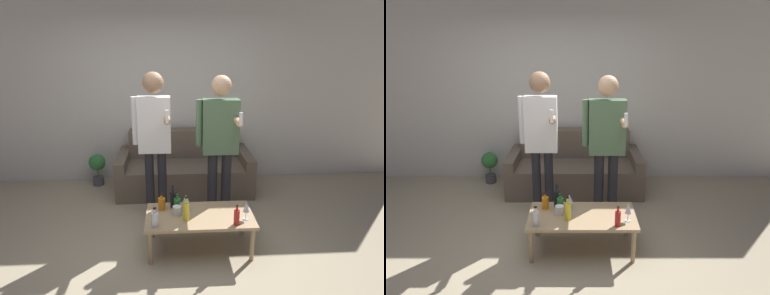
# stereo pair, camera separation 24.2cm
# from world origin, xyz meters

# --- Properties ---
(ground_plane) EXTENTS (16.00, 16.00, 0.00)m
(ground_plane) POSITION_xyz_m (0.00, 0.00, 0.00)
(ground_plane) COLOR tan
(wall_back) EXTENTS (8.00, 0.06, 2.70)m
(wall_back) POSITION_xyz_m (0.00, 2.19, 1.35)
(wall_back) COLOR silver
(wall_back) RESTS_ON ground_plane
(couch) EXTENTS (1.90, 0.90, 0.83)m
(couch) POSITION_xyz_m (0.29, 1.74, 0.30)
(couch) COLOR #6B5B4C
(couch) RESTS_ON ground_plane
(coffee_table) EXTENTS (1.10, 0.59, 0.39)m
(coffee_table) POSITION_xyz_m (0.38, 0.17, 0.35)
(coffee_table) COLOR tan
(coffee_table) RESTS_ON ground_plane
(bottle_orange) EXTENTS (0.06, 0.06, 0.26)m
(bottle_orange) POSITION_xyz_m (0.11, 0.36, 0.49)
(bottle_orange) COLOR black
(bottle_orange) RESTS_ON coffee_table
(bottle_green) EXTENTS (0.06, 0.06, 0.25)m
(bottle_green) POSITION_xyz_m (0.23, 0.07, 0.49)
(bottle_green) COLOR yellow
(bottle_green) RESTS_ON coffee_table
(bottle_dark) EXTENTS (0.07, 0.07, 0.18)m
(bottle_dark) POSITION_xyz_m (-0.01, 0.31, 0.46)
(bottle_dark) COLOR orange
(bottle_dark) RESTS_ON coffee_table
(bottle_yellow) EXTENTS (0.06, 0.06, 0.21)m
(bottle_yellow) POSITION_xyz_m (0.72, -0.05, 0.47)
(bottle_yellow) COLOR #B21E1E
(bottle_yellow) RESTS_ON coffee_table
(bottle_red) EXTENTS (0.07, 0.07, 0.18)m
(bottle_red) POSITION_xyz_m (0.15, 0.28, 0.46)
(bottle_red) COLOR #23752D
(bottle_red) RESTS_ON coffee_table
(bottle_clear) EXTENTS (0.07, 0.07, 0.20)m
(bottle_clear) POSITION_xyz_m (-0.07, -0.03, 0.47)
(bottle_clear) COLOR silver
(bottle_clear) RESTS_ON coffee_table
(wine_glass_near) EXTENTS (0.08, 0.08, 0.17)m
(wine_glass_near) POSITION_xyz_m (0.24, 0.30, 0.50)
(wine_glass_near) COLOR silver
(wine_glass_near) RESTS_ON coffee_table
(wine_glass_far) EXTENTS (0.06, 0.06, 0.19)m
(wine_glass_far) POSITION_xyz_m (0.83, 0.05, 0.52)
(wine_glass_far) COLOR silver
(wine_glass_far) RESTS_ON coffee_table
(cup_on_table) EXTENTS (0.09, 0.09, 0.09)m
(cup_on_table) POSITION_xyz_m (0.14, 0.19, 0.44)
(cup_on_table) COLOR white
(cup_on_table) RESTS_ON coffee_table
(person_standing_left) EXTENTS (0.44, 0.44, 1.78)m
(person_standing_left) POSITION_xyz_m (-0.10, 0.84, 1.09)
(person_standing_left) COLOR #232328
(person_standing_left) RESTS_ON ground_plane
(person_standing_right) EXTENTS (0.49, 0.44, 1.74)m
(person_standing_right) POSITION_xyz_m (0.66, 0.81, 1.04)
(person_standing_right) COLOR #232328
(person_standing_right) RESTS_ON ground_plane
(potted_plant) EXTENTS (0.25, 0.25, 0.49)m
(potted_plant) POSITION_xyz_m (-1.01, 1.93, 0.31)
(potted_plant) COLOR #4C4C51
(potted_plant) RESTS_ON ground_plane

